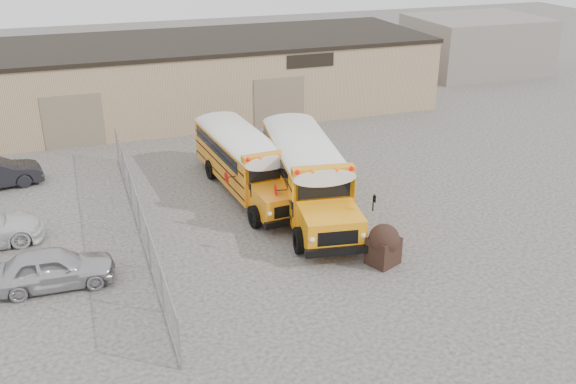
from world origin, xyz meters
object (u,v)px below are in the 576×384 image
object	(u,v)px
school_bus_right	(282,126)
car_silver	(53,268)
tarp_bundle	(384,244)
school_bus_left	(208,124)

from	to	relation	value
school_bus_right	car_silver	size ratio (longest dim) A/B	2.54
tarp_bundle	car_silver	xyz separation A→B (m)	(-11.60, 2.37, -0.10)
school_bus_left	car_silver	size ratio (longest dim) A/B	2.30
school_bus_left	car_silver	bearing A→B (deg)	-124.75
school_bus_left	tarp_bundle	distance (m)	14.61
car_silver	school_bus_left	bearing A→B (deg)	-32.69
tarp_bundle	car_silver	world-z (taller)	tarp_bundle
tarp_bundle	school_bus_right	bearing A→B (deg)	89.34
school_bus_right	tarp_bundle	size ratio (longest dim) A/B	6.68
school_bus_left	school_bus_right	world-z (taller)	school_bus_right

